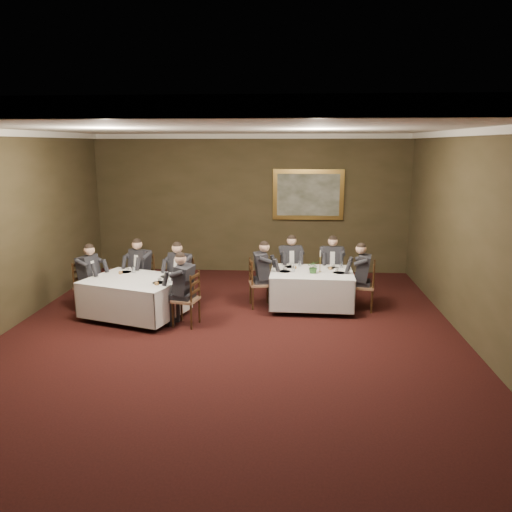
# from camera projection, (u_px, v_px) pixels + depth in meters

# --- Properties ---
(ground) EXTENTS (10.00, 10.00, 0.00)m
(ground) POSITION_uv_depth(u_px,v_px,m) (228.00, 345.00, 8.24)
(ground) COLOR black
(ground) RESTS_ON ground
(ceiling) EXTENTS (8.00, 10.00, 0.10)m
(ceiling) POSITION_uv_depth(u_px,v_px,m) (225.00, 127.00, 7.47)
(ceiling) COLOR silver
(ceiling) RESTS_ON back_wall
(back_wall) EXTENTS (8.00, 0.10, 3.50)m
(back_wall) POSITION_uv_depth(u_px,v_px,m) (251.00, 204.00, 12.72)
(back_wall) COLOR #352F1A
(back_wall) RESTS_ON ground
(front_wall) EXTENTS (8.00, 0.10, 3.50)m
(front_wall) POSITION_uv_depth(u_px,v_px,m) (122.00, 400.00, 2.99)
(front_wall) COLOR #352F1A
(front_wall) RESTS_ON ground
(right_wall) EXTENTS (0.10, 10.00, 3.50)m
(right_wall) POSITION_uv_depth(u_px,v_px,m) (487.00, 245.00, 7.59)
(right_wall) COLOR #352F1A
(right_wall) RESTS_ON ground
(crown_molding) EXTENTS (8.00, 10.00, 0.12)m
(crown_molding) POSITION_uv_depth(u_px,v_px,m) (225.00, 131.00, 7.48)
(crown_molding) COLOR white
(crown_molding) RESTS_ON back_wall
(table_main) EXTENTS (1.68, 1.30, 0.67)m
(table_main) POSITION_uv_depth(u_px,v_px,m) (311.00, 287.00, 10.03)
(table_main) COLOR black
(table_main) RESTS_ON ground
(table_second) EXTENTS (2.09, 1.82, 0.67)m
(table_second) POSITION_uv_depth(u_px,v_px,m) (135.00, 295.00, 9.48)
(table_second) COLOR black
(table_second) RESTS_ON ground
(chair_main_backleft) EXTENTS (0.50, 0.48, 1.00)m
(chair_main_backleft) POSITION_uv_depth(u_px,v_px,m) (290.00, 283.00, 10.93)
(chair_main_backleft) COLOR #896346
(chair_main_backleft) RESTS_ON ground
(diner_main_backleft) EXTENTS (0.47, 0.54, 1.35)m
(diner_main_backleft) POSITION_uv_depth(u_px,v_px,m) (291.00, 273.00, 10.86)
(diner_main_backleft) COLOR black
(diner_main_backleft) RESTS_ON chair_main_backleft
(chair_main_backright) EXTENTS (0.45, 0.43, 1.00)m
(chair_main_backright) POSITION_uv_depth(u_px,v_px,m) (331.00, 284.00, 10.84)
(chair_main_backright) COLOR #896346
(chair_main_backright) RESTS_ON ground
(diner_main_backright) EXTENTS (0.42, 0.49, 1.35)m
(diner_main_backright) POSITION_uv_depth(u_px,v_px,m) (331.00, 274.00, 10.78)
(diner_main_backright) COLOR black
(diner_main_backright) RESTS_ON chair_main_backright
(chair_main_endleft) EXTENTS (0.50, 0.52, 1.00)m
(chair_main_endleft) POSITION_uv_depth(u_px,v_px,m) (260.00, 293.00, 10.16)
(chair_main_endleft) COLOR #896346
(chair_main_endleft) RESTS_ON ground
(diner_main_endleft) EXTENTS (0.55, 0.49, 1.35)m
(diner_main_endleft) POSITION_uv_depth(u_px,v_px,m) (260.00, 282.00, 10.11)
(diner_main_endleft) COLOR black
(diner_main_endleft) RESTS_ON chair_main_endleft
(chair_main_endright) EXTENTS (0.49, 0.51, 1.00)m
(chair_main_endright) POSITION_uv_depth(u_px,v_px,m) (363.00, 296.00, 9.96)
(chair_main_endright) COLOR #896346
(chair_main_endright) RESTS_ON ground
(diner_main_endright) EXTENTS (0.55, 0.48, 1.35)m
(diner_main_endright) POSITION_uv_depth(u_px,v_px,m) (363.00, 285.00, 9.92)
(diner_main_endright) COLOR black
(diner_main_endright) RESTS_ON chair_main_endright
(chair_sec_backleft) EXTENTS (0.57, 0.56, 1.00)m
(chair_sec_backleft) POSITION_uv_depth(u_px,v_px,m) (142.00, 288.00, 10.50)
(chair_sec_backleft) COLOR #896346
(chair_sec_backleft) RESTS_ON ground
(diner_sec_backleft) EXTENTS (0.55, 0.60, 1.35)m
(diner_sec_backleft) POSITION_uv_depth(u_px,v_px,m) (141.00, 278.00, 10.44)
(diner_sec_backleft) COLOR black
(diner_sec_backleft) RESTS_ON chair_sec_backleft
(chair_sec_backright) EXTENTS (0.57, 0.56, 1.00)m
(chair_sec_backright) POSITION_uv_depth(u_px,v_px,m) (181.00, 293.00, 10.16)
(chair_sec_backright) COLOR #896346
(chair_sec_backright) RESTS_ON ground
(diner_sec_backright) EXTENTS (0.55, 0.60, 1.35)m
(diner_sec_backright) POSITION_uv_depth(u_px,v_px,m) (181.00, 282.00, 10.10)
(diner_sec_backright) COLOR black
(diner_sec_backright) RESTS_ON chair_sec_backright
(chair_sec_endright) EXTENTS (0.50, 0.52, 1.00)m
(chair_sec_endright) POSITION_uv_depth(u_px,v_px,m) (187.00, 310.00, 9.11)
(chair_sec_endright) COLOR #896346
(chair_sec_endright) RESTS_ON ground
(diner_sec_endright) EXTENTS (0.55, 0.49, 1.35)m
(diner_sec_endright) POSITION_uv_depth(u_px,v_px,m) (186.00, 298.00, 9.06)
(diner_sec_endright) COLOR black
(diner_sec_endright) RESTS_ON chair_sec_endright
(chair_sec_endleft) EXTENTS (0.52, 0.53, 1.00)m
(chair_sec_endleft) POSITION_uv_depth(u_px,v_px,m) (89.00, 297.00, 9.92)
(chair_sec_endleft) COLOR #896346
(chair_sec_endleft) RESTS_ON ground
(diner_sec_endleft) EXTENTS (0.57, 0.51, 1.35)m
(diner_sec_endleft) POSITION_uv_depth(u_px,v_px,m) (88.00, 286.00, 9.87)
(diner_sec_endleft) COLOR black
(diner_sec_endleft) RESTS_ON chair_sec_endleft
(centerpiece) EXTENTS (0.27, 0.24, 0.27)m
(centerpiece) POSITION_uv_depth(u_px,v_px,m) (314.00, 266.00, 9.80)
(centerpiece) COLOR #2D5926
(centerpiece) RESTS_ON table_main
(candlestick) EXTENTS (0.07, 0.07, 0.45)m
(candlestick) POSITION_uv_depth(u_px,v_px,m) (320.00, 264.00, 9.89)
(candlestick) COLOR gold
(candlestick) RESTS_ON table_main
(place_setting_table_main) EXTENTS (0.33, 0.31, 0.14)m
(place_setting_table_main) POSITION_uv_depth(u_px,v_px,m) (293.00, 265.00, 10.35)
(place_setting_table_main) COLOR white
(place_setting_table_main) RESTS_ON table_main
(place_setting_table_second) EXTENTS (0.33, 0.31, 0.14)m
(place_setting_table_second) POSITION_uv_depth(u_px,v_px,m) (128.00, 270.00, 9.93)
(place_setting_table_second) COLOR white
(place_setting_table_second) RESTS_ON table_second
(painting) EXTENTS (1.77, 0.09, 1.26)m
(painting) POSITION_uv_depth(u_px,v_px,m) (308.00, 195.00, 12.51)
(painting) COLOR #C19446
(painting) RESTS_ON back_wall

